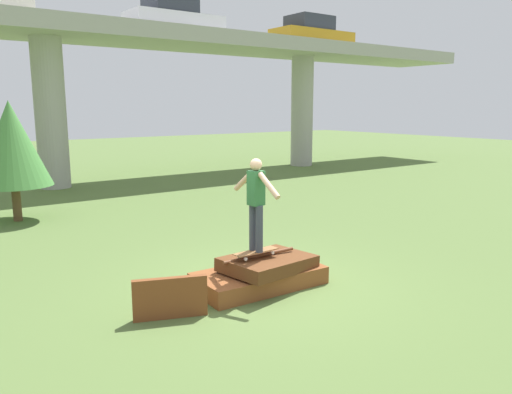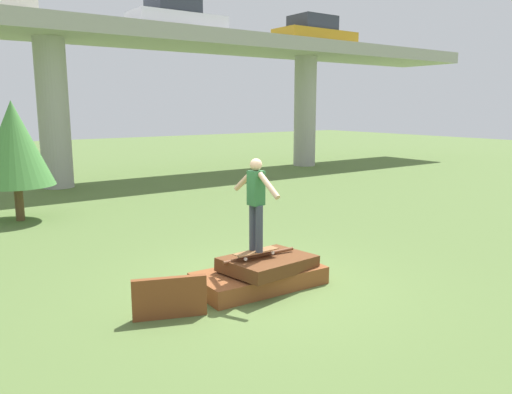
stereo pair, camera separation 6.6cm
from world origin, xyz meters
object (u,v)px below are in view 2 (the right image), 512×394
object	(u,v)px
car_on_overpass_left	(315,34)
car_on_overpass_mid	(176,19)
tree_behind_left	(14,144)
skateboard	(256,252)
skater	(256,199)

from	to	relation	value
car_on_overpass_left	car_on_overpass_mid	bearing A→B (deg)	179.11
car_on_overpass_left	tree_behind_left	distance (m)	16.70
car_on_overpass_mid	tree_behind_left	world-z (taller)	car_on_overpass_mid
skateboard	car_on_overpass_left	xyz separation A→B (m)	(13.00, 13.12, 5.93)
tree_behind_left	skateboard	bearing A→B (deg)	-74.56
car_on_overpass_left	tree_behind_left	world-z (taller)	car_on_overpass_left
skater	car_on_overpass_left	world-z (taller)	car_on_overpass_left
skateboard	tree_behind_left	size ratio (longest dim) A/B	0.26
skater	car_on_overpass_mid	distance (m)	15.16
car_on_overpass_mid	skateboard	bearing A→B (deg)	-112.12
skater	car_on_overpass_left	bearing A→B (deg)	45.26
car_on_overpass_mid	tree_behind_left	distance (m)	10.36
car_on_overpass_mid	tree_behind_left	bearing A→B (deg)	-144.05
skateboard	skater	xyz separation A→B (m)	(0.00, 0.00, 0.88)
car_on_overpass_mid	tree_behind_left	xyz separation A→B (m)	(-7.53, -5.46, -4.55)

